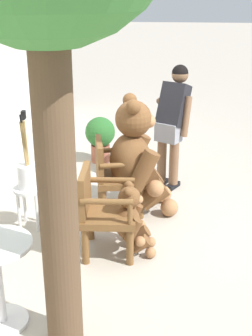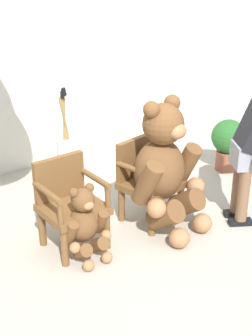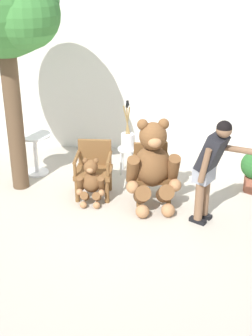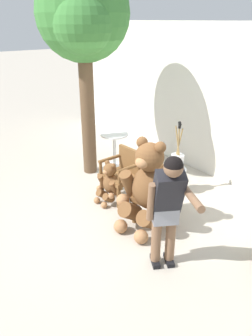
{
  "view_description": "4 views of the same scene",
  "coord_description": "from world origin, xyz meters",
  "views": [
    {
      "loc": [
        -4.46,
        -0.22,
        2.48
      ],
      "look_at": [
        -0.1,
        0.22,
        0.75
      ],
      "focal_mm": 50.0,
      "sensor_mm": 36.0,
      "label": 1
    },
    {
      "loc": [
        -2.18,
        -3.09,
        2.56
      ],
      "look_at": [
        0.02,
        0.18,
        0.77
      ],
      "focal_mm": 50.0,
      "sensor_mm": 36.0,
      "label": 2
    },
    {
      "loc": [
        0.88,
        -6.08,
        3.52
      ],
      "look_at": [
        0.12,
        -0.15,
        0.75
      ],
      "focal_mm": 50.0,
      "sensor_mm": 36.0,
      "label": 3
    },
    {
      "loc": [
        3.58,
        -2.51,
        2.82
      ],
      "look_at": [
        0.09,
        0.08,
        0.84
      ],
      "focal_mm": 35.0,
      "sensor_mm": 36.0,
      "label": 4
    }
  ],
  "objects": [
    {
      "name": "ground_plane",
      "position": [
        0.0,
        0.0,
        0.0
      ],
      "size": [
        60.0,
        60.0,
        0.0
      ],
      "primitive_type": "plane",
      "color": "#B2A899"
    },
    {
      "name": "back_wall",
      "position": [
        0.0,
        2.4,
        1.4
      ],
      "size": [
        10.0,
        0.16,
        2.8
      ],
      "primitive_type": "cube",
      "color": "silver",
      "rests_on": "ground"
    },
    {
      "name": "wooden_chair_left",
      "position": [
        -0.46,
        0.41,
        0.46
      ],
      "size": [
        0.59,
        0.55,
        0.86
      ],
      "color": "brown",
      "rests_on": "ground"
    },
    {
      "name": "wooden_chair_right",
      "position": [
        0.44,
        0.41,
        0.46
      ],
      "size": [
        0.66,
        0.63,
        0.86
      ],
      "color": "brown",
      "rests_on": "ground"
    },
    {
      "name": "teddy_bear_large",
      "position": [
        0.47,
        0.16,
        0.67
      ],
      "size": [
        0.85,
        0.85,
        1.36
      ],
      "color": "brown",
      "rests_on": "ground"
    },
    {
      "name": "teddy_bear_small",
      "position": [
        -0.45,
        0.13,
        0.36
      ],
      "size": [
        0.44,
        0.42,
        0.73
      ],
      "color": "brown",
      "rests_on": "ground"
    },
    {
      "name": "person_visitor",
      "position": [
        1.29,
        -0.23,
        0.92
      ],
      "size": [
        0.83,
        0.47,
        1.56
      ],
      "color": "black",
      "rests_on": "ground"
    },
    {
      "name": "white_stool",
      "position": [
        -0.04,
        1.27,
        0.36
      ],
      "size": [
        0.34,
        0.34,
        0.46
      ],
      "color": "silver",
      "rests_on": "ground"
    },
    {
      "name": "brush_bucket",
      "position": [
        -0.04,
        1.27,
        0.63
      ],
      "size": [
        0.22,
        0.22,
        0.85
      ],
      "color": "white",
      "rests_on": "white_stool"
    },
    {
      "name": "round_side_table",
      "position": [
        -1.6,
        1.04,
        0.45
      ],
      "size": [
        0.56,
        0.56,
        0.72
      ],
      "color": "white",
      "rests_on": "ground"
    },
    {
      "name": "patio_tree",
      "position": [
        -1.64,
        0.47,
        2.83
      ],
      "size": [
        1.69,
        1.61,
        3.72
      ],
      "color": "brown",
      "rests_on": "ground"
    }
  ]
}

